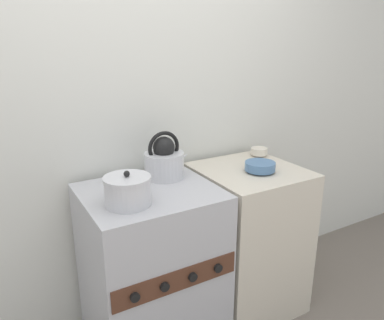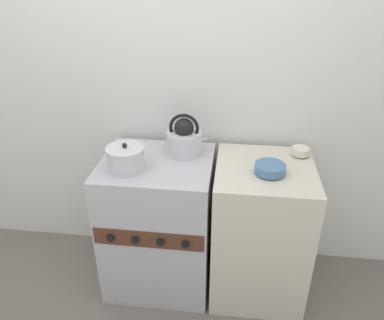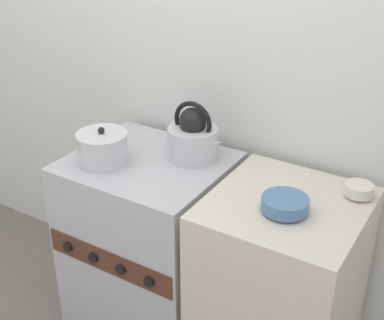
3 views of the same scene
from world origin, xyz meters
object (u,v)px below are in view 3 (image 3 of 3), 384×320
object	(u,v)px
stove	(151,246)
small_ceramic_bowl	(359,190)
enamel_bowl	(285,204)
cooking_pot	(103,148)
kettle	(193,137)

from	to	relation	value
stove	small_ceramic_bowl	world-z (taller)	small_ceramic_bowl
stove	small_ceramic_bowl	xyz separation A→B (m)	(0.85, 0.18, 0.48)
stove	enamel_bowl	xyz separation A→B (m)	(0.65, -0.06, 0.48)
stove	small_ceramic_bowl	bearing A→B (deg)	11.98
cooking_pot	small_ceramic_bowl	bearing A→B (deg)	15.96
kettle	cooking_pot	bearing A→B (deg)	-141.86
enamel_bowl	kettle	bearing A→B (deg)	159.03
stove	kettle	world-z (taller)	kettle
enamel_bowl	stove	bearing A→B (deg)	174.55
small_ceramic_bowl	kettle	bearing A→B (deg)	-175.90
cooking_pot	enamel_bowl	distance (m)	0.80
kettle	enamel_bowl	bearing A→B (deg)	-20.97
cooking_pot	kettle	bearing A→B (deg)	38.14
stove	enamel_bowl	bearing A→B (deg)	-5.45
stove	enamel_bowl	size ratio (longest dim) A/B	5.26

